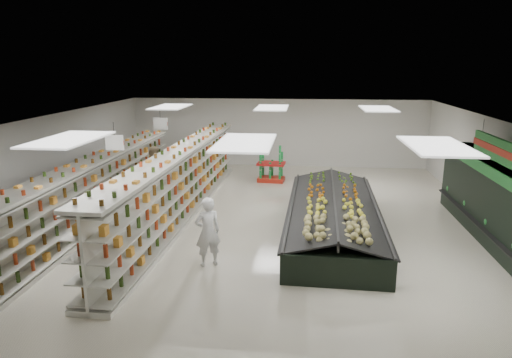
# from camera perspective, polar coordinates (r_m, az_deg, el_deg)

# --- Properties ---
(floor) EXTENTS (16.00, 16.00, 0.00)m
(floor) POSITION_cam_1_polar(r_m,az_deg,el_deg) (14.51, 0.75, -5.13)
(floor) COLOR beige
(floor) RESTS_ON ground
(ceiling) EXTENTS (14.00, 16.00, 0.02)m
(ceiling) POSITION_cam_1_polar(r_m,az_deg,el_deg) (13.78, 0.80, 7.52)
(ceiling) COLOR white
(ceiling) RESTS_ON wall_back
(wall_back) EXTENTS (14.00, 0.02, 3.20)m
(wall_back) POSITION_cam_1_polar(r_m,az_deg,el_deg) (21.90, 2.72, 5.79)
(wall_back) COLOR silver
(wall_back) RESTS_ON floor
(wall_front) EXTENTS (14.00, 0.02, 3.20)m
(wall_front) POSITION_cam_1_polar(r_m,az_deg,el_deg) (6.60, -5.89, -14.96)
(wall_front) COLOR silver
(wall_front) RESTS_ON floor
(wall_left) EXTENTS (0.02, 16.00, 3.20)m
(wall_left) POSITION_cam_1_polar(r_m,az_deg,el_deg) (16.26, -24.62, 1.53)
(wall_left) COLOR silver
(wall_left) RESTS_ON floor
(wall_right) EXTENTS (0.02, 16.00, 3.20)m
(wall_right) POSITION_cam_1_polar(r_m,az_deg,el_deg) (15.14, 28.19, 0.27)
(wall_right) COLOR silver
(wall_right) RESTS_ON floor
(produce_wall_case) EXTENTS (0.93, 8.00, 2.20)m
(produce_wall_case) POSITION_cam_1_polar(r_m,az_deg,el_deg) (13.70, 28.48, -2.64)
(produce_wall_case) COLOR black
(produce_wall_case) RESTS_ON floor
(aisle_sign_near) EXTENTS (0.52, 0.06, 0.75)m
(aisle_sign_near) POSITION_cam_1_polar(r_m,az_deg,el_deg) (12.85, -17.25, 4.37)
(aisle_sign_near) COLOR white
(aisle_sign_near) RESTS_ON ceiling
(aisle_sign_far) EXTENTS (0.52, 0.06, 0.75)m
(aisle_sign_far) POSITION_cam_1_polar(r_m,az_deg,el_deg) (16.56, -11.86, 6.79)
(aisle_sign_far) COLOR white
(aisle_sign_far) RESTS_ON ceiling
(hortifruti_banner) EXTENTS (0.12, 3.20, 0.95)m
(hortifruti_banner) POSITION_cam_1_polar(r_m,az_deg,el_deg) (13.29, 28.05, 3.20)
(hortifruti_banner) COLOR #1F772C
(hortifruti_banner) RESTS_ON ceiling
(gondola_left) EXTENTS (0.88, 11.51, 1.99)m
(gondola_left) POSITION_cam_1_polar(r_m,az_deg,el_deg) (15.24, -18.89, -1.36)
(gondola_left) COLOR silver
(gondola_left) RESTS_ON floor
(gondola_center) EXTENTS (1.32, 12.60, 2.18)m
(gondola_center) POSITION_cam_1_polar(r_m,az_deg,el_deg) (14.85, -9.37, -0.83)
(gondola_center) COLOR silver
(gondola_center) RESTS_ON floor
(produce_island) EXTENTS (2.89, 7.41, 1.10)m
(produce_island) POSITION_cam_1_polar(r_m,az_deg,el_deg) (13.66, 9.61, -4.39)
(produce_island) COLOR black
(produce_island) RESTS_ON floor
(soda_endcap) EXTENTS (1.19, 0.87, 1.44)m
(soda_endcap) POSITION_cam_1_polar(r_m,az_deg,el_deg) (19.04, 1.92, 1.75)
(soda_endcap) COLOR #B12214
(soda_endcap) RESTS_ON floor
(shopper_main) EXTENTS (0.75, 0.67, 1.73)m
(shopper_main) POSITION_cam_1_polar(r_m,az_deg,el_deg) (11.15, -6.06, -6.58)
(shopper_main) COLOR white
(shopper_main) RESTS_ON floor
(shopper_background) EXTENTS (0.63, 0.95, 1.86)m
(shopper_background) POSITION_cam_1_polar(r_m,az_deg,el_deg) (17.37, -12.42, 0.99)
(shopper_background) COLOR tan
(shopper_background) RESTS_ON floor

